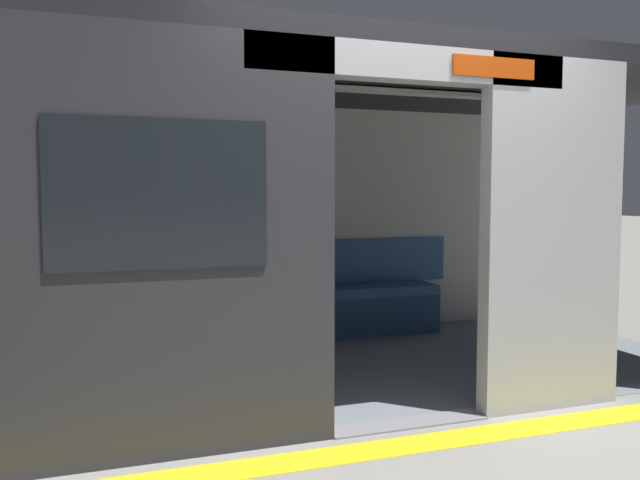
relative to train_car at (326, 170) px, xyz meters
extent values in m
plane|color=gray|center=(-0.07, 1.27, -1.57)|extent=(60.00, 60.00, 0.00)
cube|color=yellow|center=(-0.07, 1.57, -1.57)|extent=(8.00, 0.24, 0.01)
cube|color=#ADAFB5|center=(-1.08, 1.29, -0.45)|extent=(1.01, 0.12, 2.24)
cube|color=black|center=(-1.08, 1.30, -0.18)|extent=(0.56, 0.02, 0.55)
cube|color=#2D2D33|center=(1.78, 1.27, -0.45)|extent=(2.70, 0.16, 2.24)
cube|color=black|center=(1.38, 1.36, -0.18)|extent=(1.10, 0.02, 0.76)
cube|color=#ADAFB5|center=(-0.07, 1.27, 0.57)|extent=(2.02, 0.16, 0.20)
cube|color=#BF3F0C|center=(-0.57, 1.36, 0.57)|extent=(0.56, 0.02, 0.12)
cube|color=black|center=(-0.07, -0.08, 0.73)|extent=(6.40, 2.86, 0.12)
cube|color=slate|center=(-0.07, -0.08, -1.57)|extent=(6.08, 2.70, 0.01)
cube|color=silver|center=(-0.07, -1.43, -0.45)|extent=(6.08, 0.10, 2.24)
cube|color=#38609E|center=(-0.07, -1.37, -0.87)|extent=(3.52, 0.06, 0.45)
cube|color=white|center=(-0.07, -0.08, 0.64)|extent=(4.48, 0.16, 0.03)
cube|color=gray|center=(-0.07, 1.27, -1.56)|extent=(1.01, 0.19, 0.01)
cube|color=#38609E|center=(-0.07, -1.15, -1.14)|extent=(2.98, 0.44, 0.09)
cube|color=navy|center=(-0.07, -0.95, -1.38)|extent=(2.98, 0.04, 0.39)
cube|color=#4C8CC6|center=(0.16, -1.13, -0.84)|extent=(0.40, 0.27, 0.50)
sphere|color=tan|center=(0.16, -1.13, -0.50)|extent=(0.21, 0.21, 0.21)
sphere|color=#B2ADA8|center=(0.17, -1.14, -0.46)|extent=(0.19, 0.19, 0.19)
cylinder|color=#4C8CC6|center=(-0.07, -1.13, -0.81)|extent=(0.08, 0.08, 0.44)
cylinder|color=#4C8CC6|center=(0.39, -1.07, -0.81)|extent=(0.08, 0.08, 0.44)
cylinder|color=#38334C|center=(0.05, -0.94, -1.04)|extent=(0.18, 0.41, 0.14)
cylinder|color=#38334C|center=(0.23, -0.92, -1.04)|extent=(0.18, 0.41, 0.14)
cylinder|color=#38334C|center=(0.03, -0.74, -1.31)|extent=(0.10, 0.10, 0.44)
cylinder|color=#38334C|center=(0.20, -0.72, -1.31)|extent=(0.10, 0.10, 0.44)
cube|color=black|center=(0.02, -0.69, -1.54)|extent=(0.13, 0.23, 0.06)
cube|color=black|center=(0.20, -0.67, -1.54)|extent=(0.13, 0.23, 0.06)
cube|color=black|center=(0.57, -1.14, -1.01)|extent=(0.26, 0.14, 0.17)
cube|color=black|center=(0.57, -1.07, -1.01)|extent=(0.02, 0.01, 0.14)
cube|color=silver|center=(-0.17, -1.18, -1.08)|extent=(0.24, 0.27, 0.03)
cylinder|color=silver|center=(0.38, 0.89, -0.46)|extent=(0.04, 0.04, 2.22)
camera|label=1|loc=(1.70, 4.69, -0.18)|focal=36.23mm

